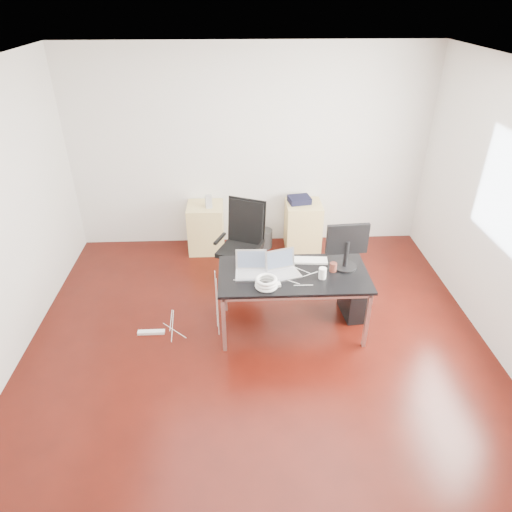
{
  "coord_description": "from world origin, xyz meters",
  "views": [
    {
      "loc": [
        -0.19,
        -3.69,
        3.37
      ],
      "look_at": [
        0.0,
        0.55,
        0.85
      ],
      "focal_mm": 32.0,
      "sensor_mm": 36.0,
      "label": 1
    }
  ],
  "objects_px": {
    "desk": "(293,278)",
    "filing_cabinet_left": "(206,228)",
    "filing_cabinet_right": "(303,226)",
    "office_chair": "(242,240)",
    "pc_tower": "(352,298)"
  },
  "relations": [
    {
      "from": "desk",
      "to": "filing_cabinet_left",
      "type": "distance_m",
      "value": 2.16
    },
    {
      "from": "filing_cabinet_left",
      "to": "filing_cabinet_right",
      "type": "bearing_deg",
      "value": 0.0
    },
    {
      "from": "office_chair",
      "to": "filing_cabinet_right",
      "type": "relative_size",
      "value": 1.54
    },
    {
      "from": "desk",
      "to": "office_chair",
      "type": "xyz_separation_m",
      "value": [
        -0.53,
        0.99,
        -0.07
      ]
    },
    {
      "from": "filing_cabinet_left",
      "to": "desk",
      "type": "bearing_deg",
      "value": -60.68
    },
    {
      "from": "office_chair",
      "to": "filing_cabinet_left",
      "type": "distance_m",
      "value": 1.04
    },
    {
      "from": "pc_tower",
      "to": "desk",
      "type": "bearing_deg",
      "value": -168.35
    },
    {
      "from": "desk",
      "to": "filing_cabinet_right",
      "type": "height_order",
      "value": "desk"
    },
    {
      "from": "filing_cabinet_left",
      "to": "pc_tower",
      "type": "height_order",
      "value": "filing_cabinet_left"
    },
    {
      "from": "filing_cabinet_right",
      "to": "pc_tower",
      "type": "xyz_separation_m",
      "value": [
        0.37,
        -1.64,
        -0.13
      ]
    },
    {
      "from": "desk",
      "to": "pc_tower",
      "type": "relative_size",
      "value": 3.56
    },
    {
      "from": "filing_cabinet_right",
      "to": "pc_tower",
      "type": "relative_size",
      "value": 1.56
    },
    {
      "from": "desk",
      "to": "office_chair",
      "type": "relative_size",
      "value": 1.48
    },
    {
      "from": "desk",
      "to": "pc_tower",
      "type": "xyz_separation_m",
      "value": [
        0.74,
        0.22,
        -0.46
      ]
    },
    {
      "from": "filing_cabinet_left",
      "to": "pc_tower",
      "type": "bearing_deg",
      "value": -42.61
    }
  ]
}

